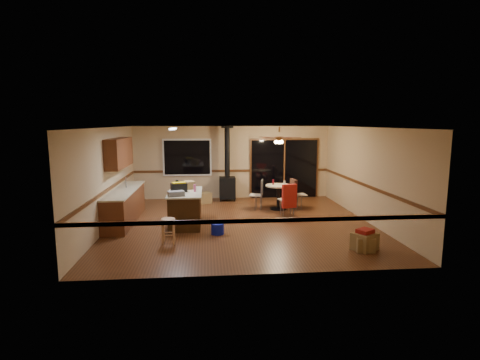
{
  "coord_description": "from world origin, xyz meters",
  "views": [
    {
      "loc": [
        -0.92,
        -9.9,
        2.73
      ],
      "look_at": [
        0.0,
        0.3,
        1.15
      ],
      "focal_mm": 28.0,
      "sensor_mm": 36.0,
      "label": 1
    }
  ],
  "objects": [
    {
      "name": "sliding_door",
      "position": [
        1.9,
        3.45,
        1.05
      ],
      "size": [
        2.52,
        0.1,
        2.1
      ],
      "primitive_type": "cube",
      "color": "black",
      "rests_on": "ground"
    },
    {
      "name": "bottle_dark",
      "position": [
        -1.74,
        0.36,
        1.03
      ],
      "size": [
        0.08,
        0.08,
        0.26
      ],
      "primitive_type": "cylinder",
      "rotation": [
        0.0,
        0.0,
        -0.07
      ],
      "color": "black",
      "rests_on": "kitchen_island"
    },
    {
      "name": "glass_red",
      "position": [
        1.18,
        1.64,
        0.86
      ],
      "size": [
        0.08,
        0.08,
        0.17
      ],
      "primitive_type": "cylinder",
      "rotation": [
        0.0,
        0.0,
        0.3
      ],
      "color": "#590C14",
      "rests_on": "dining_table"
    },
    {
      "name": "box_on_island",
      "position": [
        -1.41,
        0.44,
        1.01
      ],
      "size": [
        0.35,
        0.39,
        0.22
      ],
      "primitive_type": "cube",
      "rotation": [
        0.0,
        0.0,
        0.42
      ],
      "color": "olive",
      "rests_on": "kitchen_island"
    },
    {
      "name": "dining_table",
      "position": [
        1.33,
        1.54,
        0.53
      ],
      "size": [
        0.81,
        0.81,
        0.78
      ],
      "color": "black",
      "rests_on": "ground"
    },
    {
      "name": "wall_left",
      "position": [
        -3.5,
        0.0,
        1.3
      ],
      "size": [
        0.0,
        7.0,
        7.0
      ],
      "primitive_type": "plane",
      "rotation": [
        1.57,
        0.0,
        1.57
      ],
      "color": "tan",
      "rests_on": "ground"
    },
    {
      "name": "countertop",
      "position": [
        -3.2,
        0.5,
        0.88
      ],
      "size": [
        0.64,
        3.04,
        0.04
      ],
      "primitive_type": "cube",
      "color": "#BDB593",
      "rests_on": "lower_cabinets"
    },
    {
      "name": "kitchen_island",
      "position": [
        -1.5,
        0.0,
        0.45
      ],
      "size": [
        0.88,
        1.68,
        0.9
      ],
      "color": "#37210D",
      "rests_on": "ground"
    },
    {
      "name": "toolbox_yellow_lid",
      "position": [
        -1.66,
        -0.0,
        1.14
      ],
      "size": [
        0.39,
        0.28,
        0.03
      ],
      "primitive_type": "cube",
      "rotation": [
        0.0,
        0.0,
        0.29
      ],
      "color": "gold",
      "rests_on": "toolbox_black"
    },
    {
      "name": "window",
      "position": [
        -1.6,
        3.45,
        1.5
      ],
      "size": [
        1.72,
        0.1,
        1.32
      ],
      "primitive_type": "cube",
      "color": "black",
      "rests_on": "ground"
    },
    {
      "name": "toolbox_grey",
      "position": [
        -1.69,
        -0.57,
        0.96
      ],
      "size": [
        0.45,
        0.33,
        0.12
      ],
      "primitive_type": "cube",
      "rotation": [
        0.0,
        0.0,
        0.3
      ],
      "color": "slate",
      "rests_on": "kitchen_island"
    },
    {
      "name": "box_corner_b",
      "position": [
        2.43,
        -2.47,
        0.15
      ],
      "size": [
        0.42,
        0.37,
        0.31
      ],
      "primitive_type": "cube",
      "rotation": [
        0.0,
        0.0,
        -0.12
      ],
      "color": "olive",
      "rests_on": "floor"
    },
    {
      "name": "chair_rail",
      "position": [
        0.0,
        0.0,
        1.0
      ],
      "size": [
        7.0,
        7.0,
        0.08
      ],
      "primitive_type": null,
      "color": "#562F15",
      "rests_on": "ground"
    },
    {
      "name": "ceiling_fan",
      "position": [
        1.33,
        1.54,
        2.21
      ],
      "size": [
        0.24,
        0.24,
        0.55
      ],
      "color": "brown",
      "rests_on": "ceiling"
    },
    {
      "name": "blue_bucket",
      "position": [
        -0.67,
        -0.95,
        0.13
      ],
      "size": [
        0.41,
        0.41,
        0.27
      ],
      "primitive_type": "cylinder",
      "rotation": [
        0.0,
        0.0,
        -0.32
      ],
      "color": "#0C19AD",
      "rests_on": "floor"
    },
    {
      "name": "upper_cabinets",
      "position": [
        -3.33,
        0.7,
        1.9
      ],
      "size": [
        0.35,
        2.0,
        0.8
      ],
      "primitive_type": "cube",
      "color": "#5E2E17",
      "rests_on": "ground"
    },
    {
      "name": "floor",
      "position": [
        0.0,
        0.0,
        0.0
      ],
      "size": [
        7.0,
        7.0,
        0.0
      ],
      "primitive_type": "plane",
      "color": "#532D17",
      "rests_on": "ground"
    },
    {
      "name": "ceiling",
      "position": [
        0.0,
        0.0,
        2.6
      ],
      "size": [
        7.0,
        7.0,
        0.0
      ],
      "primitive_type": "plane",
      "rotation": [
        3.14,
        0.0,
        0.0
      ],
      "color": "silver",
      "rests_on": "ground"
    },
    {
      "name": "chair_near",
      "position": [
        1.47,
        0.67,
        0.6
      ],
      "size": [
        0.52,
        0.55,
        0.7
      ],
      "color": "tan",
      "rests_on": "ground"
    },
    {
      "name": "toolbox_black",
      "position": [
        -1.66,
        -0.0,
        1.01
      ],
      "size": [
        0.46,
        0.33,
        0.23
      ],
      "primitive_type": "cube",
      "rotation": [
        0.0,
        0.0,
        0.29
      ],
      "color": "black",
      "rests_on": "kitchen_island"
    },
    {
      "name": "bottle_white",
      "position": [
        -1.62,
        0.56,
        0.99
      ],
      "size": [
        0.08,
        0.08,
        0.19
      ],
      "primitive_type": "cylinder",
      "rotation": [
        0.0,
        0.0,
        0.43
      ],
      "color": "white",
      "rests_on": "kitchen_island"
    },
    {
      "name": "box_under_window",
      "position": [
        -1.02,
        2.67,
        0.18
      ],
      "size": [
        0.57,
        0.52,
        0.37
      ],
      "primitive_type": "cube",
      "rotation": [
        0.0,
        0.0,
        0.42
      ],
      "color": "olive",
      "rests_on": "floor"
    },
    {
      "name": "box_corner_a",
      "position": [
        2.47,
        -2.39,
        0.19
      ],
      "size": [
        0.64,
        0.61,
        0.37
      ],
      "primitive_type": "cube",
      "rotation": [
        0.0,
        0.0,
        0.55
      ],
      "color": "olive",
      "rests_on": "floor"
    },
    {
      "name": "wall_right",
      "position": [
        3.5,
        0.0,
        1.3
      ],
      "size": [
        0.0,
        7.0,
        7.0
      ],
      "primitive_type": "plane",
      "rotation": [
        1.57,
        0.0,
        -1.57
      ],
      "color": "tan",
      "rests_on": "ground"
    },
    {
      "name": "bottle_pink",
      "position": [
        -1.24,
        -0.01,
        1.0
      ],
      "size": [
        0.07,
        0.07,
        0.2
      ],
      "primitive_type": "cylinder",
      "rotation": [
        0.0,
        0.0,
        -0.06
      ],
      "color": "#D84C8C",
      "rests_on": "kitchen_island"
    },
    {
      "name": "wood_stove",
      "position": [
        -0.2,
        3.05,
        0.73
      ],
      "size": [
        0.55,
        0.5,
        2.52
      ],
      "color": "black",
      "rests_on": "ground"
    },
    {
      "name": "fluorescent_strip",
      "position": [
        -1.8,
        0.3,
        2.56
      ],
      "size": [
        0.1,
        1.2,
        0.04
      ],
      "primitive_type": "cube",
      "color": "white",
      "rests_on": "ceiling"
    },
    {
      "name": "wall_back",
      "position": [
        0.0,
        3.5,
        1.3
      ],
      "size": [
        7.0,
        0.0,
        7.0
      ],
      "primitive_type": "plane",
      "rotation": [
        1.57,
        0.0,
        0.0
      ],
      "color": "tan",
      "rests_on": "ground"
    },
    {
      "name": "lower_cabinets",
      "position": [
        -3.2,
        0.5,
        0.43
      ],
      "size": [
        0.6,
        3.0,
        0.86
      ],
      "primitive_type": "cube",
      "color": "#5E2E17",
      "rests_on": "ground"
    },
    {
      "name": "chair_right",
      "position": [
        1.85,
        1.57,
        0.6
      ],
      "size": [
        0.5,
        0.47,
        0.7
      ],
      "color": "tan",
      "rests_on": "ground"
    },
    {
      "name": "wall_front",
      "position": [
        0.0,
        -3.5,
        1.3
      ],
      "size": [
        7.0,
        0.0,
        7.0
      ],
      "primitive_type": "plane",
      "rotation": [
        -1.57,
        0.0,
        0.0
      ],
      "color": "tan",
      "rests_on": "ground"
    },
    {
      "name": "glass_cream",
      "position": [
        1.51,
        1.49,
        0.85
      ],
      "size": [
        0.07,
        0.07,
        0.15
      ],
      "primitive_type": "cylinder",
      "rotation": [
        0.0,
        0.0,
        -0.06
      ],
      "color": "beige",
      "rests_on": "dining_table"
    },
    {
      "name": "box_small_red",
      "position": [
        2.47,
        -2.39,
        0.42
      ],
      "size": [
        0.42,
        0.4,
        0.09
      ],
      "primitive_type": "cube",
      "rotation": [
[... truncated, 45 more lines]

